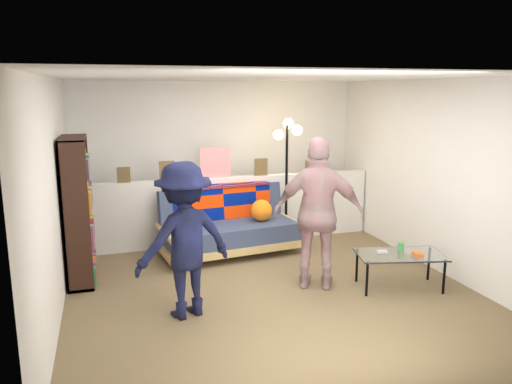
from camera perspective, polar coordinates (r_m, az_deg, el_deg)
ground at (r=6.00m, az=1.14°, el=-10.62°), size 5.00×5.00×0.00m
room_shell at (r=6.03m, az=-0.20°, el=5.92°), size 4.60×5.05×2.45m
half_wall_ledge at (r=7.50m, az=-3.13°, el=-2.05°), size 4.45×0.15×1.00m
ledge_decor at (r=7.30m, az=-4.88°, el=2.97°), size 2.97×0.02×0.45m
futon_sofa at (r=7.04m, az=-3.04°, el=-3.93°), size 2.02×1.14×0.83m
bookshelf at (r=6.29m, az=-19.68°, el=-2.50°), size 0.29×0.87×1.74m
coffee_table at (r=6.04m, az=16.19°, el=-7.05°), size 1.08×0.75×0.51m
floor_lamp at (r=7.39m, az=3.60°, el=4.16°), size 0.38×0.34×1.85m
person_left at (r=5.06m, az=-8.21°, el=-5.48°), size 1.15×0.87×1.59m
person_right at (r=5.73m, az=7.18°, el=-2.51°), size 1.12×0.84×1.76m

